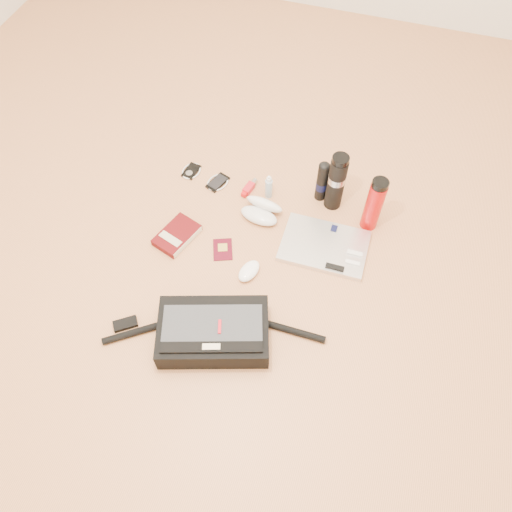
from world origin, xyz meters
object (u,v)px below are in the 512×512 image
(laptop, at_px, (325,246))
(book, at_px, (177,235))
(messenger_bag, at_px, (213,332))
(thermos_black, at_px, (336,182))
(thermos_red, at_px, (374,205))

(laptop, relative_size, book, 1.64)
(messenger_bag, relative_size, laptop, 2.22)
(laptop, height_order, book, same)
(laptop, height_order, thermos_black, thermos_black)
(messenger_bag, height_order, laptop, messenger_bag)
(book, relative_size, thermos_black, 0.75)
(messenger_bag, distance_m, thermos_black, 0.83)
(laptop, relative_size, thermos_black, 1.23)
(thermos_red, bearing_deg, laptop, -130.65)
(laptop, bearing_deg, messenger_bag, -120.61)
(messenger_bag, relative_size, thermos_black, 2.74)
(messenger_bag, distance_m, book, 0.50)
(book, bearing_deg, laptop, 31.42)
(laptop, height_order, thermos_red, thermos_red)
(messenger_bag, xyz_separation_m, thermos_black, (0.28, 0.78, 0.10))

